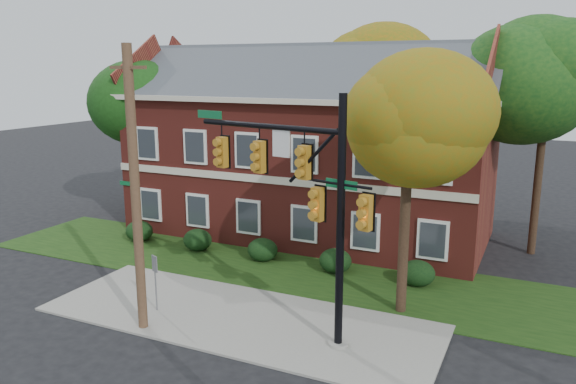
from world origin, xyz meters
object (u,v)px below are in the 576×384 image
at_px(hedge_center, 263,250).
at_px(utility_pole, 135,192).
at_px(apartment_building, 309,138).
at_px(tree_right_rear, 556,78).
at_px(tree_left_rear, 143,102).
at_px(hedge_right, 335,261).
at_px(sign_post, 155,274).
at_px(traffic_signal, 302,189).
at_px(hedge_far_right, 418,273).
at_px(tree_far_rear, 379,63).
at_px(tree_near_right, 415,127).
at_px(hedge_far_left, 139,231).
at_px(hedge_left, 198,240).

relative_size(hedge_center, utility_pole, 0.15).
height_order(apartment_building, tree_right_rear, tree_right_rear).
bearing_deg(hedge_center, tree_left_rear, 156.96).
relative_size(hedge_right, sign_post, 0.66).
height_order(hedge_center, traffic_signal, traffic_signal).
height_order(hedge_far_right, utility_pole, utility_pole).
xyz_separation_m(tree_far_rear, traffic_signal, (3.15, -18.95, -3.96)).
bearing_deg(tree_far_rear, tree_near_right, -69.73).
bearing_deg(hedge_far_right, hedge_right, 180.00).
distance_m(hedge_far_right, tree_near_right, 6.77).
xyz_separation_m(hedge_far_right, sign_post, (-7.91, -6.45, 0.91)).
relative_size(tree_left_rear, utility_pole, 0.95).
height_order(hedge_far_left, hedge_center, same).
relative_size(hedge_far_right, tree_left_rear, 0.16).
height_order(hedge_far_left, tree_right_rear, tree_right_rear).
bearing_deg(hedge_left, apartment_building, 56.33).
relative_size(hedge_far_left, traffic_signal, 0.18).
bearing_deg(tree_far_rear, hedge_left, -110.29).
bearing_deg(hedge_right, sign_post, -124.38).
bearing_deg(hedge_far_left, hedge_center, 0.00).
xyz_separation_m(tree_far_rear, utility_pole, (-1.84, -20.79, -4.13)).
bearing_deg(sign_post, hedge_far_right, 60.70).
bearing_deg(hedge_right, utility_pole, -117.45).
height_order(tree_near_right, utility_pole, utility_pole).
xyz_separation_m(hedge_center, sign_post, (-0.91, -6.45, 0.91)).
distance_m(apartment_building, tree_near_right, 10.97).
distance_m(hedge_center, tree_near_right, 9.90).
xyz_separation_m(hedge_far_left, traffic_signal, (11.49, -5.86, 4.36)).
bearing_deg(hedge_far_right, traffic_signal, -113.16).
xyz_separation_m(tree_left_rear, sign_post, (8.82, -10.58, -5.24)).
height_order(tree_left_rear, sign_post, tree_left_rear).
height_order(hedge_far_left, tree_left_rear, tree_left_rear).
relative_size(apartment_building, hedge_far_left, 13.43).
bearing_deg(tree_right_rear, hedge_left, -157.58).
xyz_separation_m(hedge_far_right, utility_pole, (-7.50, -7.70, 4.19)).
xyz_separation_m(hedge_far_right, tree_near_right, (0.22, -2.83, 6.14)).
distance_m(hedge_far_left, sign_post, 8.91).
bearing_deg(traffic_signal, tree_far_rear, 112.25).
distance_m(tree_near_right, tree_right_rear, 9.94).
xyz_separation_m(hedge_far_left, sign_post, (6.09, -6.45, 0.91)).
bearing_deg(hedge_center, apartment_building, 90.00).
height_order(tree_near_right, sign_post, tree_near_right).
distance_m(apartment_building, tree_right_rear, 11.77).
height_order(hedge_far_left, hedge_far_right, same).
distance_m(hedge_far_left, traffic_signal, 13.62).
relative_size(utility_pole, sign_post, 4.39).
distance_m(hedge_right, traffic_signal, 7.37).
height_order(hedge_center, tree_left_rear, tree_left_rear).
distance_m(hedge_right, utility_pole, 9.64).
xyz_separation_m(apartment_building, tree_far_rear, (1.34, 7.84, 3.86)).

